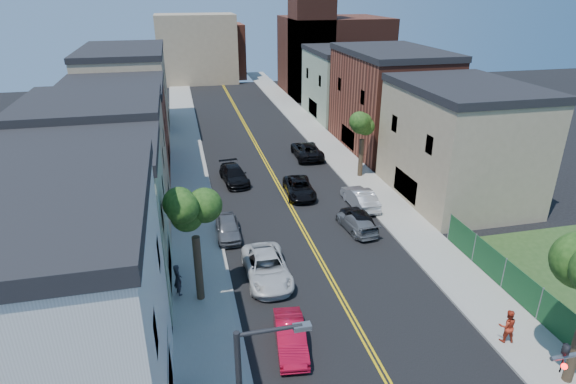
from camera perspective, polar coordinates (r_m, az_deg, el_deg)
sidewalk_left at (r=51.75m, az=-12.18°, el=4.40°), size 3.20×100.00×0.15m
sidewalk_right at (r=54.18m, az=4.79°, el=5.72°), size 3.20×100.00×0.15m
curb_left at (r=51.79m, az=-10.24°, el=4.57°), size 0.30×100.00×0.15m
curb_right at (r=53.69m, az=3.00°, el=5.60°), size 0.30×100.00×0.15m
bldg_left_clapboard at (r=19.87m, az=-28.44°, el=-15.40°), size 9.00×10.00×10.00m
bldg_left_palegrn at (r=28.53m, az=-23.60°, el=-4.18°), size 9.00×8.00×8.50m
bldg_left_tan_near at (r=36.60m, az=-21.54°, el=2.58°), size 9.00×10.00×9.00m
bldg_left_brick at (r=47.14m, az=-19.88°, el=6.66°), size 9.00×12.00×8.00m
bldg_left_tan_far at (r=60.51m, az=-18.75°, el=11.05°), size 9.00×16.00×9.50m
bldg_right_tan at (r=41.57m, az=19.87°, el=5.23°), size 9.00×12.00×9.00m
bldg_right_brick at (r=53.27m, az=12.01°, el=10.48°), size 9.00×14.00×10.00m
bldg_right_palegrn at (r=66.10m, az=6.88°, el=12.62°), size 9.00×12.00×8.50m
church at (r=80.50m, az=4.90°, el=16.79°), size 16.20×14.20×22.60m
backdrop_left at (r=91.76m, az=-10.88°, el=16.51°), size 14.00×8.00×12.00m
backdrop_center at (r=96.10m, az=-8.49°, el=16.37°), size 10.00×8.00×10.00m
fence_right at (r=29.91m, az=26.16°, el=-10.34°), size 0.04×15.00×1.90m
tree_left_mid at (r=25.13m, az=-11.41°, el=-0.36°), size 5.20×5.20×9.29m
tree_right_far at (r=43.60m, az=9.07°, el=8.88°), size 4.40×4.40×8.03m
red_sedan at (r=24.46m, az=0.31°, el=-16.99°), size 1.88×4.20×1.34m
white_pickup at (r=29.35m, az=-2.56°, el=-9.06°), size 2.57×5.54×1.53m
grey_car_left at (r=34.21m, az=-7.20°, el=-4.30°), size 1.78×4.17×1.40m
black_car_left at (r=43.58m, az=-6.49°, el=2.07°), size 2.58×5.25×1.47m
grey_car_right at (r=35.24m, az=8.23°, el=-3.60°), size 2.27×4.59×1.28m
black_car_right at (r=35.49m, az=8.46°, el=-3.21°), size 1.79×4.42×1.50m
silver_car_right at (r=38.89m, az=8.64°, el=-0.70°), size 1.80×4.80×1.56m
dark_car_right_far at (r=49.88m, az=2.27°, el=5.07°), size 2.81×5.78×1.58m
black_suv_lane at (r=40.61m, az=1.37°, el=0.50°), size 2.62×5.11×1.38m
pedestrian_left at (r=28.34m, az=-13.09°, el=-10.20°), size 0.68×0.82×1.93m
pedestrian_right at (r=26.80m, az=24.82°, el=-14.38°), size 1.02×0.88×1.81m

